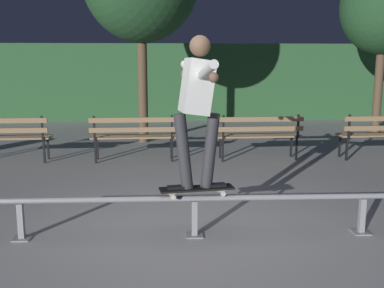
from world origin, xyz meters
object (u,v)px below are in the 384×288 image
object	(u,v)px
skateboarder	(197,99)
tree_far_right	(384,7)
park_bench_rightmost	(382,131)
park_bench_right_center	(259,132)
skateboard	(197,189)
grind_rail	(194,205)
park_bench_left_center	(134,133)
park_bench_leftmost	(5,134)

from	to	relation	value
skateboarder	tree_far_right	world-z (taller)	tree_far_right
park_bench_rightmost	park_bench_right_center	bearing A→B (deg)	180.00
skateboard	park_bench_right_center	bearing A→B (deg)	69.30
grind_rail	park_bench_left_center	size ratio (longest dim) A/B	2.64
park_bench_leftmost	tree_far_right	distance (m)	9.55
park_bench_left_center	park_bench_leftmost	bearing A→B (deg)	180.00
grind_rail	tree_far_right	xyz separation A→B (m)	(5.24, 7.04, 2.89)
park_bench_rightmost	tree_far_right	size ratio (longest dim) A/B	0.36
skateboard	skateboarder	xyz separation A→B (m)	(0.00, 0.00, 0.94)
skateboard	park_bench_left_center	size ratio (longest dim) A/B	0.50
skateboard	grind_rail	bearing A→B (deg)	180.00
skateboard	park_bench_left_center	xyz separation A→B (m)	(-0.96, 3.69, 0.02)
park_bench_leftmost	park_bench_right_center	distance (m)	4.71
park_bench_right_center	park_bench_left_center	bearing A→B (deg)	180.00
park_bench_left_center	park_bench_rightmost	world-z (taller)	same
skateboard	park_bench_leftmost	xyz separation A→B (m)	(-3.31, 3.69, 0.02)
park_bench_rightmost	skateboarder	bearing A→B (deg)	-135.42
skateboarder	park_bench_right_center	distance (m)	4.05
park_bench_leftmost	park_bench_left_center	xyz separation A→B (m)	(2.36, 0.00, 0.00)
park_bench_left_center	park_bench_rightmost	bearing A→B (deg)	0.00
skateboard	park_bench_leftmost	distance (m)	4.96
skateboarder	park_bench_right_center	size ratio (longest dim) A/B	0.97
park_bench_right_center	grind_rail	bearing A→B (deg)	-111.02
park_bench_leftmost	park_bench_right_center	size ratio (longest dim) A/B	1.00
grind_rail	park_bench_leftmost	distance (m)	4.95
grind_rail	skateboarder	xyz separation A→B (m)	(0.03, 0.00, 1.11)
grind_rail	park_bench_left_center	xyz separation A→B (m)	(-0.94, 3.69, 0.19)
skateboard	skateboarder	bearing A→B (deg)	9.20
skateboarder	park_bench_left_center	world-z (taller)	skateboarder
skateboarder	skateboard	bearing A→B (deg)	-170.80
park_bench_left_center	tree_far_right	size ratio (longest dim) A/B	0.36
park_bench_rightmost	grind_rail	bearing A→B (deg)	-135.62
grind_rail	park_bench_right_center	distance (m)	3.96
park_bench_rightmost	tree_far_right	world-z (taller)	tree_far_right
skateboarder	tree_far_right	bearing A→B (deg)	53.48
park_bench_left_center	tree_far_right	distance (m)	7.52
skateboarder	park_bench_rightmost	xyz separation A→B (m)	(3.75, 3.69, -0.92)
park_bench_leftmost	park_bench_rightmost	xyz separation A→B (m)	(7.07, 0.00, 0.00)
park_bench_left_center	grind_rail	bearing A→B (deg)	-75.78
park_bench_leftmost	park_bench_left_center	world-z (taller)	same
tree_far_right	park_bench_rightmost	bearing A→B (deg)	-113.63
park_bench_leftmost	tree_far_right	size ratio (longest dim) A/B	0.36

